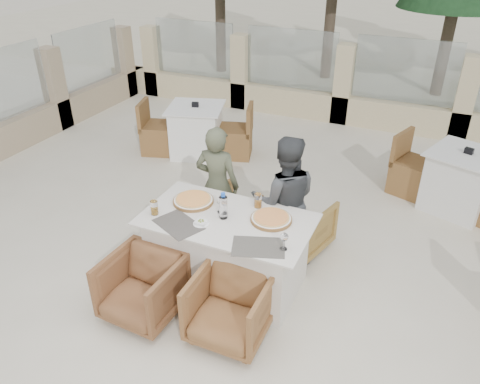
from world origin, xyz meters
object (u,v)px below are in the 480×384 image
at_px(pizza_left, 193,200).
at_px(armchair_near_left, 142,287).
at_px(armchair_far_right, 299,225).
at_px(pizza_right, 271,218).
at_px(dining_table, 228,252).
at_px(diner_right, 284,201).
at_px(bg_table_b, 461,182).
at_px(olive_dish, 201,222).
at_px(wine_glass_centre, 221,204).
at_px(armchair_far_left, 229,212).
at_px(armchair_near_right, 230,307).
at_px(beer_glass_left, 154,208).
at_px(wine_glass_corner, 284,240).
at_px(water_bottle, 223,206).
at_px(bg_table_a, 197,130).
at_px(diner_left, 217,185).
at_px(beer_glass_right, 258,200).

distance_m(pizza_left, armchair_near_left, 0.97).
bearing_deg(armchair_far_right, pizza_right, 100.75).
height_order(dining_table, diner_right, diner_right).
bearing_deg(pizza_right, bg_table_b, 54.92).
bearing_deg(olive_dish, bg_table_b, 50.23).
bearing_deg(wine_glass_centre, armchair_far_left, 109.88).
xyz_separation_m(pizza_right, armchair_near_right, (-0.08, -0.74, -0.49)).
xyz_separation_m(pizza_right, wine_glass_centre, (-0.49, -0.06, 0.07)).
bearing_deg(beer_glass_left, wine_glass_corner, -1.20).
distance_m(water_bottle, olive_dish, 0.25).
bearing_deg(water_bottle, armchair_far_right, 60.68).
relative_size(armchair_near_right, bg_table_a, 0.41).
bearing_deg(diner_left, water_bottle, 116.44).
height_order(beer_glass_left, diner_right, diner_right).
distance_m(armchair_near_right, bg_table_a, 3.83).
relative_size(pizza_left, pizza_right, 1.04).
relative_size(dining_table, wine_glass_corner, 8.70).
bearing_deg(wine_glass_centre, pizza_left, 170.64).
distance_m(wine_glass_centre, armchair_near_right, 0.98).
xyz_separation_m(pizza_right, bg_table_b, (1.65, 2.35, -0.41)).
height_order(beer_glass_left, armchair_far_left, beer_glass_left).
distance_m(wine_glass_centre, diner_right, 0.73).
distance_m(wine_glass_centre, diner_left, 0.72).
xyz_separation_m(olive_dish, armchair_near_right, (0.49, -0.43, -0.49)).
relative_size(armchair_far_left, bg_table_a, 0.36).
bearing_deg(armchair_far_right, diner_right, 83.51).
relative_size(diner_left, bg_table_a, 0.83).
bearing_deg(pizza_right, beer_glass_right, 139.27).
bearing_deg(diner_left, armchair_far_left, -120.86).
xyz_separation_m(wine_glass_corner, armchair_far_right, (-0.19, 1.11, -0.57)).
height_order(dining_table, armchair_far_left, dining_table).
bearing_deg(olive_dish, armchair_far_left, 101.03).
bearing_deg(bg_table_b, pizza_left, -116.85).
bearing_deg(bg_table_a, water_bottle, -73.53).
distance_m(wine_glass_centre, armchair_near_left, 1.05).
xyz_separation_m(dining_table, armchair_far_right, (0.45, 0.87, -0.09)).
bearing_deg(armchair_near_right, beer_glass_right, 97.40).
height_order(wine_glass_centre, beer_glass_left, wine_glass_centre).
xyz_separation_m(water_bottle, armchair_near_left, (-0.49, -0.70, -0.60)).
relative_size(armchair_far_left, diner_right, 0.41).
bearing_deg(beer_glass_right, beer_glass_left, -148.46).
bearing_deg(wine_glass_corner, pizza_right, 124.17).
bearing_deg(wine_glass_centre, diner_right, 50.26).
xyz_separation_m(pizza_left, bg_table_a, (-1.34, 2.47, -0.41)).
relative_size(wine_glass_centre, diner_right, 0.13).
bearing_deg(wine_glass_corner, diner_right, 108.63).
xyz_separation_m(pizza_left, armchair_near_left, (-0.09, -0.83, -0.49)).
xyz_separation_m(dining_table, beer_glass_left, (-0.66, -0.21, 0.46)).
xyz_separation_m(pizza_right, armchair_far_right, (0.06, 0.74, -0.50)).
bearing_deg(pizza_right, armchair_near_right, -96.14).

